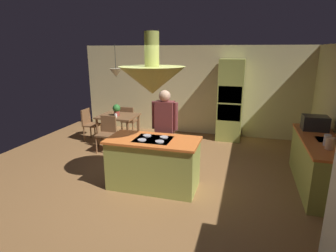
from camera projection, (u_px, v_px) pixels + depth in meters
The scene contains 17 objects.
ground at pixel (157, 181), 5.31m from camera, with size 8.16×8.16×0.00m, color olive.
wall_back at pixel (193, 90), 8.17m from camera, with size 6.80×0.10×2.55m, color beige.
kitchen_island at pixel (153, 163), 5.00m from camera, with size 1.63×0.82×0.93m.
counter_run_right at pixel (318, 163), 4.98m from camera, with size 0.73×2.11×0.91m.
oven_tower at pixel (230, 100), 7.55m from camera, with size 0.66×0.62×2.20m.
dining_table at pixel (118, 119), 7.35m from camera, with size 0.98×0.84×0.76m.
person_at_island at pixel (165, 126), 5.49m from camera, with size 0.53×0.22×1.68m.
range_hood at pixel (152, 79), 4.60m from camera, with size 1.10×1.10×1.00m.
pendant_light_over_table at pixel (116, 73), 7.03m from camera, with size 0.32×0.32×0.82m.
chair_facing_island at pixel (107, 131), 6.79m from camera, with size 0.40×0.40×0.87m.
chair_by_back_wall at pixel (128, 119), 7.98m from camera, with size 0.40×0.40×0.87m.
chair_at_corner at pixel (90, 122), 7.62m from camera, with size 0.40×0.40×0.87m.
potted_plant_on_table at pixel (117, 109), 7.24m from camera, with size 0.20×0.20×0.30m.
cup_on_table at pixel (116, 115), 7.10m from camera, with size 0.07×0.07×0.09m, color white.
canister_flour at pixel (330, 144), 4.36m from camera, with size 0.14×0.14×0.19m, color #E0B78C.
canister_sugar at pixel (327, 140), 4.53m from camera, with size 0.11×0.11×0.19m, color silver.
microwave_on_counter at pixel (315, 123), 5.41m from camera, with size 0.46×0.36×0.28m, color #232326.
Camera 1 is at (1.53, -4.59, 2.43)m, focal length 29.76 mm.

